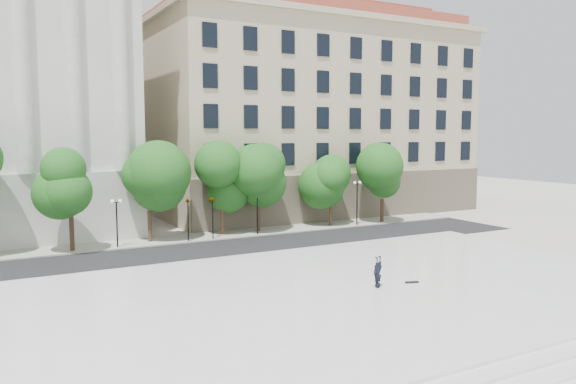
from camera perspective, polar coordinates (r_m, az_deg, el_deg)
name	(u,v)px	position (r m, az deg, el deg)	size (l,w,h in m)	color
ground	(328,321)	(28.18, 4.04, -12.89)	(160.00, 160.00, 0.00)	beige
plaza	(297,300)	(30.56, 0.95, -10.93)	(44.00, 22.00, 0.45)	white
street	(201,253)	(43.88, -8.85, -6.09)	(60.00, 8.00, 0.02)	black
far_sidewalk	(177,239)	(49.45, -11.22, -4.72)	(60.00, 4.00, 0.12)	#A7A69A
building_east	(294,117)	(70.39, 0.65, 7.58)	(36.00, 26.15, 23.00)	#B8AD8D
traffic_light_west	(188,199)	(47.45, -10.15, -0.69)	(0.85, 1.78, 4.20)	black
traffic_light_east	(212,197)	(48.18, -7.68, -0.47)	(0.93, 1.97, 4.28)	black
person_lying	(378,283)	(32.44, 9.08, -9.15)	(0.65, 0.42, 1.77)	black
skateboard	(412,282)	(33.84, 12.47, -8.94)	(0.80, 0.20, 0.08)	black
street_trees	(164,183)	(48.11, -12.52, 0.93)	(46.48, 5.37, 7.79)	#382619
lamp_posts	(188,208)	(47.85, -10.16, -1.57)	(37.09, 0.28, 4.47)	black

